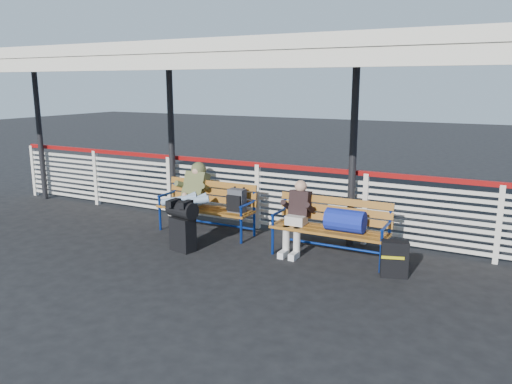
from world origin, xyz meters
The scene contains 9 objects.
ground centered at (0.00, 0.00, 0.00)m, with size 60.00×60.00×0.00m, color black.
fence centered at (0.00, 1.90, 0.66)m, with size 12.08×0.08×1.24m.
canopy centered at (0.00, 0.87, 3.04)m, with size 12.60×3.60×3.16m.
luggage_stack centered at (-0.48, 0.23, 0.45)m, with size 0.54×0.38×0.82m.
bench_left centered at (-0.53, 1.27, 0.58)m, with size 1.80×0.56×0.92m.
bench_right centered at (1.84, 0.99, 0.59)m, with size 1.80×0.56×0.92m.
traveler_man centered at (-0.83, 0.91, 0.70)m, with size 0.94×1.64×0.77m.
companion_person centered at (1.17, 0.99, 0.60)m, with size 0.32×0.66×1.15m.
suitcase_side centered at (2.77, 0.69, 0.26)m, with size 0.41×0.32×0.51m.
Camera 1 is at (4.10, -6.01, 2.64)m, focal length 35.00 mm.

